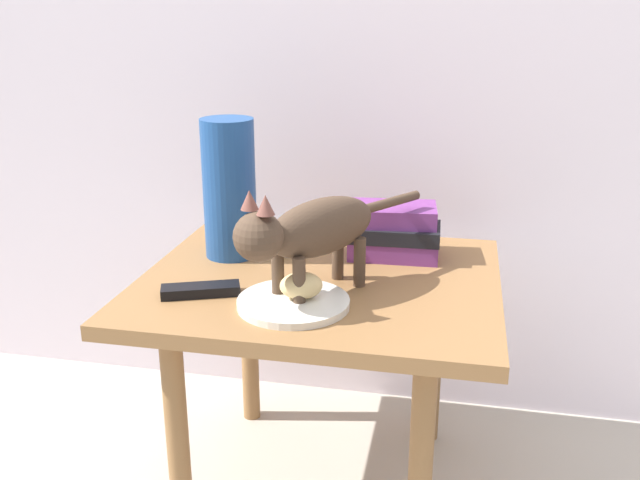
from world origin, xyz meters
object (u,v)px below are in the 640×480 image
object	(u,v)px
cat	(310,230)
green_vase	(229,189)
book_stack	(393,231)
side_table	(320,308)
bread_roll	(301,286)
candle_jar	(294,237)
plate	(293,303)
tv_remote	(201,290)

from	to	relation	value
cat	green_vase	distance (m)	0.29
book_stack	cat	bearing A→B (deg)	-117.09
side_table	cat	xyz separation A→B (m)	(0.00, -0.10, 0.20)
side_table	green_vase	world-z (taller)	green_vase
cat	bread_roll	bearing A→B (deg)	-98.77
candle_jar	book_stack	bearing A→B (deg)	7.50
plate	bread_roll	world-z (taller)	bread_roll
bread_roll	candle_jar	xyz separation A→B (m)	(-0.08, 0.27, -0.00)
side_table	book_stack	xyz separation A→B (m)	(0.13, 0.16, 0.13)
book_stack	green_vase	size ratio (longest dim) A/B	0.69
book_stack	tv_remote	world-z (taller)	book_stack
plate	tv_remote	xyz separation A→B (m)	(-0.19, 0.02, 0.00)
bread_roll	candle_jar	world-z (taller)	candle_jar
tv_remote	bread_roll	bearing A→B (deg)	-23.20
cat	tv_remote	xyz separation A→B (m)	(-0.21, -0.04, -0.12)
plate	candle_jar	bearing A→B (deg)	103.27
cat	green_vase	world-z (taller)	green_vase
cat	side_table	bearing A→B (deg)	90.88
plate	cat	bearing A→B (deg)	69.59
candle_jar	green_vase	bearing A→B (deg)	-164.53
book_stack	green_vase	distance (m)	0.37
side_table	tv_remote	world-z (taller)	tv_remote
bread_roll	book_stack	distance (m)	0.33
tv_remote	plate	bearing A→B (deg)	-25.94
side_table	green_vase	xyz separation A→B (m)	(-0.22, 0.09, 0.22)
book_stack	candle_jar	xyz separation A→B (m)	(-0.22, -0.03, -0.02)
side_table	cat	size ratio (longest dim) A/B	1.79
candle_jar	plate	bearing A→B (deg)	-76.73
bread_roll	green_vase	size ratio (longest dim) A/B	0.26
bread_roll	tv_remote	distance (m)	0.20
bread_roll	tv_remote	size ratio (longest dim) A/B	0.53
side_table	tv_remote	size ratio (longest dim) A/B	4.85
cat	green_vase	xyz separation A→B (m)	(-0.22, 0.19, 0.02)
cat	tv_remote	size ratio (longest dim) A/B	2.72
side_table	candle_jar	bearing A→B (deg)	123.60
green_vase	candle_jar	world-z (taller)	green_vase
bread_roll	candle_jar	distance (m)	0.29
candle_jar	tv_remote	xyz separation A→B (m)	(-0.12, -0.27, -0.03)
cat	candle_jar	bearing A→B (deg)	110.78
plate	candle_jar	distance (m)	0.29
candle_jar	tv_remote	distance (m)	0.30
plate	bread_roll	distance (m)	0.04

